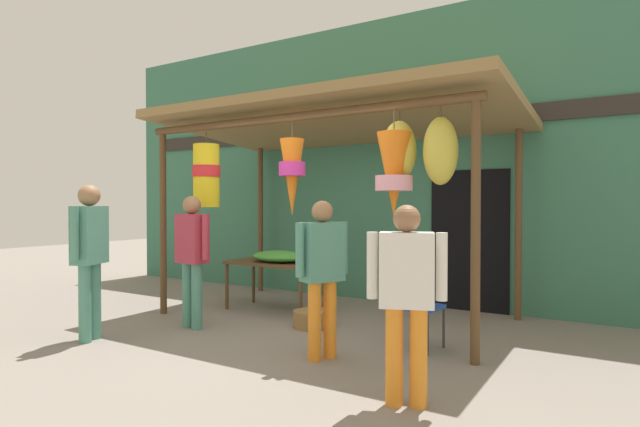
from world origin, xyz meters
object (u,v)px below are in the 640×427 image
at_px(customer_foreground, 192,250).
at_px(passerby_at_right, 90,248).
at_px(shopper_by_bananas, 406,289).
at_px(vendor_in_orange, 322,266).
at_px(wicker_basket_by_table, 312,319).
at_px(display_table, 275,266).
at_px(folding_chair, 417,302).
at_px(flower_heap_on_table, 280,256).

height_order(customer_foreground, passerby_at_right, passerby_at_right).
height_order(shopper_by_bananas, passerby_at_right, passerby_at_right).
bearing_deg(shopper_by_bananas, passerby_at_right, -178.07).
bearing_deg(customer_foreground, vendor_in_orange, -6.29).
height_order(vendor_in_orange, passerby_at_right, passerby_at_right).
bearing_deg(wicker_basket_by_table, passerby_at_right, -134.57).
xyz_separation_m(display_table, folding_chair, (2.42, -0.81, -0.12)).
bearing_deg(passerby_at_right, customer_foreground, 60.86).
bearing_deg(customer_foreground, display_table, 79.82).
bearing_deg(vendor_in_orange, customer_foreground, 173.71).
distance_m(vendor_in_orange, customer_foreground, 2.00).
height_order(display_table, shopper_by_bananas, shopper_by_bananas).
distance_m(display_table, wicker_basket_by_table, 1.24).
relative_size(display_table, shopper_by_bananas, 0.91).
height_order(flower_heap_on_table, customer_foreground, customer_foreground).
bearing_deg(customer_foreground, flower_heap_on_table, 75.58).
bearing_deg(wicker_basket_by_table, shopper_by_bananas, -41.38).
xyz_separation_m(wicker_basket_by_table, vendor_in_orange, (0.77, -1.02, 0.80)).
height_order(wicker_basket_by_table, vendor_in_orange, vendor_in_orange).
relative_size(flower_heap_on_table, customer_foreground, 0.52).
bearing_deg(flower_heap_on_table, folding_chair, -19.01).
relative_size(display_table, customer_foreground, 0.85).
bearing_deg(customer_foreground, folding_chair, 11.51).
bearing_deg(vendor_in_orange, wicker_basket_by_table, 126.99).
xyz_separation_m(shopper_by_bananas, passerby_at_right, (-3.68, -0.12, 0.15)).
bearing_deg(folding_chair, flower_heap_on_table, 160.99).
distance_m(display_table, shopper_by_bananas, 3.65).
xyz_separation_m(folding_chair, wicker_basket_by_table, (-1.45, 0.26, -0.40)).
bearing_deg(passerby_at_right, folding_chair, 25.51).
bearing_deg(vendor_in_orange, folding_chair, 48.39).
bearing_deg(flower_heap_on_table, display_table, 171.81).
height_order(display_table, vendor_in_orange, vendor_in_orange).
bearing_deg(wicker_basket_by_table, customer_foreground, -146.54).
distance_m(display_table, folding_chair, 2.56).
distance_m(display_table, vendor_in_orange, 2.37).
relative_size(customer_foreground, passerby_at_right, 0.93).
relative_size(display_table, flower_heap_on_table, 1.65).
distance_m(shopper_by_bananas, passerby_at_right, 3.68).
relative_size(display_table, wicker_basket_by_table, 2.95).
bearing_deg(passerby_at_right, display_table, 71.26).
xyz_separation_m(wicker_basket_by_table, passerby_at_right, (-1.77, -1.80, 0.92)).
xyz_separation_m(folding_chair, shopper_by_bananas, (0.45, -1.41, 0.38)).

